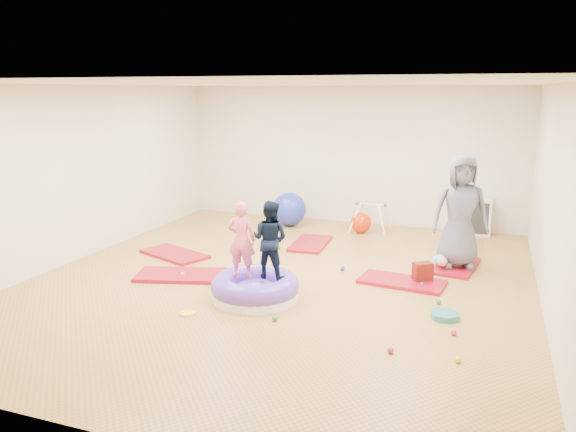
% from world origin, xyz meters
% --- Properties ---
extents(room, '(7.01, 8.01, 2.81)m').
position_xyz_m(room, '(0.00, 0.00, 1.40)').
color(room, '#AB8F3A').
rests_on(room, ground).
extents(gym_mat_front_left, '(1.42, 0.98, 0.05)m').
position_xyz_m(gym_mat_front_left, '(-1.45, -0.37, 0.03)').
color(gym_mat_front_left, '#A5041D').
rests_on(gym_mat_front_left, ground).
extents(gym_mat_mid_left, '(1.32, 0.99, 0.05)m').
position_xyz_m(gym_mat_mid_left, '(-2.13, 0.56, 0.02)').
color(gym_mat_mid_left, '#A5041D').
rests_on(gym_mat_mid_left, ground).
extents(gym_mat_center_back, '(0.66, 1.20, 0.05)m').
position_xyz_m(gym_mat_center_back, '(-0.19, 1.98, 0.02)').
color(gym_mat_center_back, '#A5041D').
rests_on(gym_mat_center_back, ground).
extents(gym_mat_right, '(1.25, 0.73, 0.05)m').
position_xyz_m(gym_mat_right, '(1.68, 0.47, 0.02)').
color(gym_mat_right, '#A5041D').
rests_on(gym_mat_right, ground).
extents(gym_mat_rear_right, '(0.72, 1.20, 0.05)m').
position_xyz_m(gym_mat_rear_right, '(2.36, 1.52, 0.02)').
color(gym_mat_rear_right, '#A5041D').
rests_on(gym_mat_rear_right, ground).
extents(inflatable_cushion, '(1.18, 1.18, 0.37)m').
position_xyz_m(inflatable_cushion, '(-0.06, -0.81, 0.14)').
color(inflatable_cushion, white).
rests_on(inflatable_cushion, ground).
extents(child_pink, '(0.40, 0.29, 1.02)m').
position_xyz_m(child_pink, '(-0.24, -0.81, 0.85)').
color(child_pink, '#FA617B').
rests_on(child_pink, inflatable_cushion).
extents(child_navy, '(0.53, 0.43, 1.03)m').
position_xyz_m(child_navy, '(0.11, -0.70, 0.86)').
color(child_navy, black).
rests_on(child_navy, inflatable_cushion).
extents(adult_caregiver, '(0.96, 0.75, 1.73)m').
position_xyz_m(adult_caregiver, '(2.37, 1.47, 0.91)').
color(adult_caregiver, slate).
rests_on(adult_caregiver, gym_mat_rear_right).
extents(infant, '(0.33, 0.34, 0.20)m').
position_xyz_m(infant, '(2.17, 1.33, 0.15)').
color(infant, '#86BDD5').
rests_on(infant, gym_mat_rear_right).
extents(ball_pit_balls, '(4.10, 3.36, 0.07)m').
position_xyz_m(ball_pit_balls, '(1.15, -0.43, 0.04)').
color(ball_pit_balls, '#BA2949').
rests_on(ball_pit_balls, ground).
extents(exercise_ball_blue, '(0.69, 0.69, 0.69)m').
position_xyz_m(exercise_ball_blue, '(-1.04, 3.22, 0.34)').
color(exercise_ball_blue, '#2030AB').
rests_on(exercise_ball_blue, ground).
extents(exercise_ball_orange, '(0.40, 0.40, 0.40)m').
position_xyz_m(exercise_ball_orange, '(0.47, 3.14, 0.20)').
color(exercise_ball_orange, red).
rests_on(exercise_ball_orange, ground).
extents(infant_play_gym, '(0.74, 0.70, 0.56)m').
position_xyz_m(infant_play_gym, '(0.62, 3.27, 0.38)').
color(infant_play_gym, white).
rests_on(infant_play_gym, ground).
extents(cube_shelf, '(0.70, 0.34, 0.70)m').
position_xyz_m(cube_shelf, '(2.48, 3.79, 0.35)').
color(cube_shelf, white).
rests_on(cube_shelf, ground).
extents(balance_disc, '(0.34, 0.34, 0.07)m').
position_xyz_m(balance_disc, '(2.37, -0.62, 0.04)').
color(balance_disc, teal).
rests_on(balance_disc, ground).
extents(backpack, '(0.31, 0.28, 0.31)m').
position_xyz_m(backpack, '(1.95, 0.58, 0.15)').
color(backpack, '#AF1504').
rests_on(backpack, ground).
extents(yellow_toy, '(0.19, 0.19, 0.03)m').
position_xyz_m(yellow_toy, '(-0.63, -1.59, 0.01)').
color(yellow_toy, '#FFFA25').
rests_on(yellow_toy, ground).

